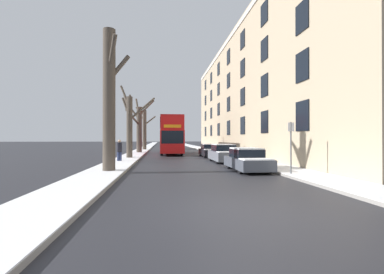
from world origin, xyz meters
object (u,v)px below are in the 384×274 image
at_px(parked_car_0, 247,160).
at_px(parked_car_1, 224,154).
at_px(pedestrian_left_sidewalk, 119,150).
at_px(bare_tree_left_0, 109,97).
at_px(bare_tree_left_2, 139,127).
at_px(bare_tree_left_3, 144,129).
at_px(oncoming_van, 167,142).
at_px(bare_tree_left_1, 130,123).
at_px(double_decker_bus, 171,134).
at_px(street_sign_post, 291,146).
at_px(parked_car_2, 210,151).

height_order(parked_car_0, parked_car_1, parked_car_1).
bearing_deg(pedestrian_left_sidewalk, bare_tree_left_0, -97.02).
relative_size(bare_tree_left_0, bare_tree_left_2, 1.10).
bearing_deg(bare_tree_left_3, bare_tree_left_2, -90.80).
distance_m(bare_tree_left_0, oncoming_van, 32.31).
relative_size(bare_tree_left_0, bare_tree_left_1, 1.15).
relative_size(bare_tree_left_1, oncoming_van, 1.39).
xyz_separation_m(double_decker_bus, oncoming_van, (-0.10, 14.46, -1.31)).
distance_m(bare_tree_left_0, bare_tree_left_1, 9.77).
height_order(bare_tree_left_2, parked_car_1, bare_tree_left_2).
bearing_deg(bare_tree_left_0, street_sign_post, -15.05).
relative_size(double_decker_bus, street_sign_post, 3.92).
relative_size(bare_tree_left_3, parked_car_2, 1.62).
xyz_separation_m(bare_tree_left_1, bare_tree_left_2, (0.05, 9.19, 0.04)).
distance_m(bare_tree_left_0, parked_car_1, 10.49).
bearing_deg(bare_tree_left_2, parked_car_2, -40.89).
bearing_deg(parked_car_1, bare_tree_left_1, 154.42).
xyz_separation_m(bare_tree_left_0, oncoming_van, (3.90, 31.93, -3.03)).
height_order(bare_tree_left_0, parked_car_1, bare_tree_left_0).
bearing_deg(parked_car_0, bare_tree_left_2, 112.85).
bearing_deg(bare_tree_left_1, parked_car_1, -25.58).
height_order(parked_car_2, oncoming_van, oncoming_van).
relative_size(bare_tree_left_2, oncoming_van, 1.46).
bearing_deg(oncoming_van, bare_tree_left_3, -131.04).
height_order(bare_tree_left_3, pedestrian_left_sidewalk, bare_tree_left_3).
relative_size(bare_tree_left_0, oncoming_van, 1.61).
relative_size(bare_tree_left_2, parked_car_2, 1.66).
bearing_deg(bare_tree_left_1, oncoming_van, 79.85).
distance_m(bare_tree_left_1, street_sign_post, 15.50).
xyz_separation_m(bare_tree_left_0, street_sign_post, (9.28, -2.50, -2.67)).
height_order(parked_car_0, oncoming_van, oncoming_van).
distance_m(parked_car_1, parked_car_2, 6.14).
relative_size(bare_tree_left_2, parked_car_0, 1.75).
xyz_separation_m(bare_tree_left_0, parked_car_0, (7.91, 0.11, -3.60)).
distance_m(bare_tree_left_3, parked_car_1, 23.19).
xyz_separation_m(parked_car_2, street_sign_post, (1.37, -14.55, 0.93)).
bearing_deg(double_decker_bus, parked_car_1, -71.31).
distance_m(bare_tree_left_2, oncoming_van, 13.77).
relative_size(bare_tree_left_3, oncoming_van, 1.42).
bearing_deg(parked_car_2, bare_tree_left_3, 116.71).
distance_m(bare_tree_left_1, bare_tree_left_2, 9.19).
xyz_separation_m(bare_tree_left_1, parked_car_1, (7.98, -3.82, -2.70)).
height_order(bare_tree_left_3, street_sign_post, bare_tree_left_3).
relative_size(oncoming_van, street_sign_post, 1.81).
bearing_deg(bare_tree_left_1, bare_tree_left_2, 89.67).
relative_size(bare_tree_left_0, parked_car_2, 1.82).
xyz_separation_m(bare_tree_left_1, bare_tree_left_3, (0.17, 17.84, 0.12)).
xyz_separation_m(bare_tree_left_0, parked_car_1, (7.91, 5.91, -3.56)).
bearing_deg(street_sign_post, oncoming_van, 98.88).
xyz_separation_m(double_decker_bus, pedestrian_left_sidewalk, (-4.43, -11.36, -1.52)).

